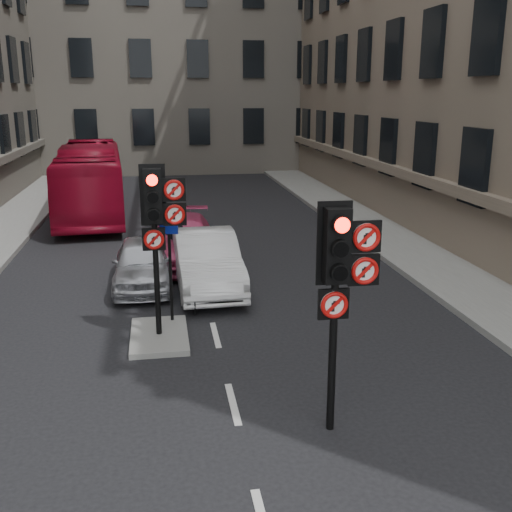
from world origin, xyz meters
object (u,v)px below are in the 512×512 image
object	(u,v)px
motorcycle	(195,290)
signal_near	(341,270)
info_sign	(170,256)
motorcyclist	(175,241)
signal_far	(158,214)
car_white	(206,260)
car_silver	(143,263)
car_pink	(183,240)
bus_red	(91,180)

from	to	relation	value
motorcycle	signal_near	bearing A→B (deg)	-68.45
info_sign	motorcyclist	bearing A→B (deg)	100.26
motorcycle	info_sign	size ratio (longest dim) A/B	0.65
signal_far	car_white	world-z (taller)	signal_far
car_silver	signal_near	bearing A→B (deg)	-68.17
car_pink	bus_red	size ratio (longest dim) A/B	0.44
motorcyclist	info_sign	size ratio (longest dim) A/B	0.76
car_silver	motorcyclist	distance (m)	1.67
signal_near	car_pink	xyz separation A→B (m)	(-1.88, 9.96, -1.90)
motorcycle	info_sign	world-z (taller)	info_sign
car_pink	bus_red	xyz separation A→B (m)	(-3.50, 8.12, 0.80)
signal_near	signal_far	world-z (taller)	signal_far
car_pink	motorcycle	world-z (taller)	car_pink
signal_near	motorcycle	size ratio (longest dim) A/B	2.38
motorcyclist	car_silver	bearing A→B (deg)	44.59
car_silver	car_pink	size ratio (longest dim) A/B	0.81
signal_near	car_white	size ratio (longest dim) A/B	0.79
car_white	bus_red	xyz separation A→B (m)	(-3.99, 10.77, 0.73)
motorcycle	info_sign	bearing A→B (deg)	-115.62
signal_far	car_pink	world-z (taller)	signal_far
car_pink	car_silver	bearing A→B (deg)	-114.52
car_white	motorcycle	world-z (taller)	car_white
car_white	info_sign	xyz separation A→B (m)	(-1.00, -2.58, 0.87)
car_pink	signal_near	bearing A→B (deg)	-75.61
car_pink	car_white	bearing A→B (deg)	-75.79
signal_near	motorcycle	xyz separation A→B (m)	(-1.80, 5.76, -2.13)
car_white	car_pink	size ratio (longest dim) A/B	0.96
car_pink	info_sign	size ratio (longest dim) A/B	2.04
car_silver	car_white	xyz separation A→B (m)	(1.68, -0.42, 0.10)
car_white	motorcyclist	bearing A→B (deg)	111.14
car_pink	bus_red	world-z (taller)	bus_red
signal_near	bus_red	distance (m)	18.90
signal_far	bus_red	world-z (taller)	signal_far
car_silver	car_white	distance (m)	1.74
car_white	bus_red	distance (m)	11.50
signal_far	bus_red	bearing A→B (deg)	101.18
car_silver	motorcyclist	world-z (taller)	motorcyclist
bus_red	car_silver	bearing A→B (deg)	-81.49
signal_near	motorcycle	world-z (taller)	signal_near
car_silver	motorcycle	size ratio (longest dim) A/B	2.54
car_pink	motorcycle	bearing A→B (deg)	-85.18
car_silver	info_sign	bearing A→B (deg)	-76.93
signal_far	car_silver	distance (m)	4.29
motorcyclist	bus_red	bearing A→B (deg)	-81.58
motorcycle	info_sign	distance (m)	1.66
motorcyclist	car_pink	bearing A→B (deg)	-118.84
motorcycle	motorcyclist	size ratio (longest dim) A/B	0.85
info_sign	motorcycle	bearing A→B (deg)	73.53
signal_near	signal_far	xyz separation A→B (m)	(-2.60, 4.00, 0.12)
signal_near	car_white	xyz separation A→B (m)	(-1.39, 7.31, -1.83)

